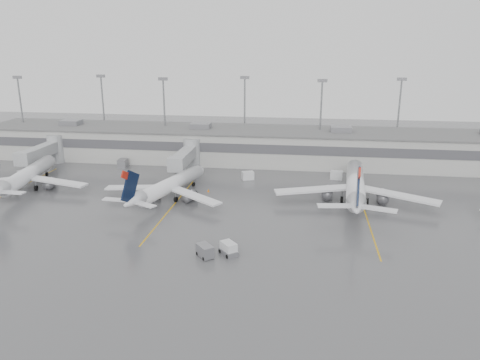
# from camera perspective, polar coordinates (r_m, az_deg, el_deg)

# --- Properties ---
(ground) EXTENTS (260.00, 260.00, 0.00)m
(ground) POSITION_cam_1_polar(r_m,az_deg,el_deg) (64.55, 1.58, -10.50)
(ground) COLOR #4F5052
(ground) RESTS_ON ground
(terminal) EXTENTS (152.00, 17.00, 9.45)m
(terminal) POSITION_cam_1_polar(r_m,az_deg,el_deg) (118.02, 4.79, 4.17)
(terminal) COLOR #A8A8A3
(terminal) RESTS_ON ground
(light_masts) EXTENTS (142.40, 8.00, 20.60)m
(light_masts) POSITION_cam_1_polar(r_m,az_deg,el_deg) (122.29, 5.04, 8.34)
(light_masts) COLOR gray
(light_masts) RESTS_ON ground
(jet_bridge_left) EXTENTS (4.00, 17.20, 7.00)m
(jet_bridge_left) POSITION_cam_1_polar(r_m,az_deg,el_deg) (122.67, -22.49, 3.29)
(jet_bridge_left) COLOR gray
(jet_bridge_left) RESTS_ON ground
(jet_bridge_right) EXTENTS (4.00, 17.20, 7.00)m
(jet_bridge_right) POSITION_cam_1_polar(r_m,az_deg,el_deg) (109.31, -6.41, 2.96)
(jet_bridge_right) COLOR gray
(jet_bridge_right) RESTS_ON ground
(stand_markings) EXTENTS (105.25, 40.00, 0.01)m
(stand_markings) POSITION_cam_1_polar(r_m,az_deg,el_deg) (86.52, 3.38, -3.31)
(stand_markings) COLOR #E0A10D
(stand_markings) RESTS_ON ground
(jet_far_left) EXTENTS (26.53, 29.93, 9.72)m
(jet_far_left) POSITION_cam_1_polar(r_m,az_deg,el_deg) (104.97, -24.69, 0.48)
(jet_far_left) COLOR white
(jet_far_left) RESTS_ON ground
(jet_mid_left) EXTENTS (24.21, 27.52, 9.13)m
(jet_mid_left) POSITION_cam_1_polar(r_m,az_deg,el_deg) (90.43, -8.77, -0.70)
(jet_mid_left) COLOR white
(jet_mid_left) RESTS_ON ground
(jet_mid_right) EXTENTS (30.14, 33.89, 10.96)m
(jet_mid_right) POSITION_cam_1_polar(r_m,az_deg,el_deg) (90.43, 13.89, -0.62)
(jet_mid_right) COLOR white
(jet_mid_right) RESTS_ON ground
(baggage_tug) EXTENTS (3.22, 3.37, 1.87)m
(baggage_tug) POSITION_cam_1_polar(r_m,az_deg,el_deg) (67.61, -1.40, -8.50)
(baggage_tug) COLOR silver
(baggage_tug) RESTS_ON ground
(baggage_cart) EXTENTS (3.00, 3.16, 1.79)m
(baggage_cart) POSITION_cam_1_polar(r_m,az_deg,el_deg) (67.01, -4.30, -8.59)
(baggage_cart) COLOR slate
(baggage_cart) RESTS_ON ground
(gse_uld_a) EXTENTS (2.90, 2.38, 1.77)m
(gse_uld_a) POSITION_cam_1_polar(r_m,az_deg,el_deg) (114.67, -24.80, 0.62)
(gse_uld_a) COLOR silver
(gse_uld_a) RESTS_ON ground
(gse_uld_b) EXTENTS (2.93, 2.45, 1.77)m
(gse_uld_b) POSITION_cam_1_polar(r_m,az_deg,el_deg) (103.26, 0.96, 0.54)
(gse_uld_b) COLOR silver
(gse_uld_b) RESTS_ON ground
(gse_uld_c) EXTENTS (2.84, 2.07, 1.87)m
(gse_uld_c) POSITION_cam_1_polar(r_m,az_deg,el_deg) (105.59, 11.68, 0.59)
(gse_uld_c) COLOR silver
(gse_uld_c) RESTS_ON ground
(gse_loader) EXTENTS (2.29, 3.32, 1.95)m
(gse_loader) POSITION_cam_1_polar(r_m,az_deg,el_deg) (116.94, -14.10, 2.00)
(gse_loader) COLOR slate
(gse_loader) RESTS_ON ground
(cone_a) EXTENTS (0.38, 0.38, 0.61)m
(cone_a) POSITION_cam_1_polar(r_m,az_deg,el_deg) (111.17, -26.32, -0.36)
(cone_a) COLOR orange
(cone_a) RESTS_ON ground
(cone_b) EXTENTS (0.41, 0.41, 0.65)m
(cone_b) POSITION_cam_1_polar(r_m,az_deg,el_deg) (95.09, -3.88, -1.26)
(cone_b) COLOR orange
(cone_b) RESTS_ON ground
(cone_c) EXTENTS (0.38, 0.38, 0.60)m
(cone_c) POSITION_cam_1_polar(r_m,az_deg,el_deg) (96.68, 16.50, -1.64)
(cone_c) COLOR orange
(cone_c) RESTS_ON ground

